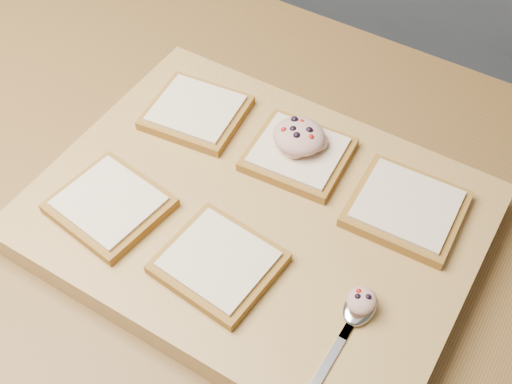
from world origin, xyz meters
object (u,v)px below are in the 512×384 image
at_px(tuna_salad_dollop, 299,136).
at_px(spoon, 355,316).
at_px(bread_far_center, 298,154).
at_px(cutting_board, 256,218).

bearing_deg(tuna_salad_dollop, spoon, -46.47).
bearing_deg(bread_far_center, tuna_salad_dollop, 121.70).
height_order(tuna_salad_dollop, spoon, tuna_salad_dollop).
distance_m(bread_far_center, tuna_salad_dollop, 0.03).
xyz_separation_m(cutting_board, spoon, (0.17, -0.07, 0.03)).
distance_m(cutting_board, spoon, 0.18).
bearing_deg(spoon, bread_far_center, 133.93).
relative_size(cutting_board, bread_far_center, 4.02).
bearing_deg(cutting_board, bread_far_center, 87.28).
bearing_deg(tuna_salad_dollop, cutting_board, -90.25).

